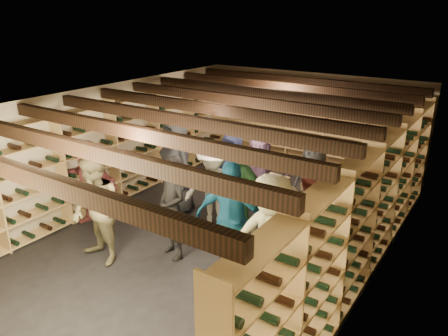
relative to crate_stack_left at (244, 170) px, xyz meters
name	(u,v)px	position (x,y,z in m)	size (l,w,h in m)	color
ground	(217,232)	(0.79, -2.24, -0.34)	(8.00, 8.00, 0.00)	black
walls	(217,170)	(0.79, -2.24, 0.86)	(5.52, 8.02, 2.40)	#C3B798
ceiling	(216,101)	(0.79, -2.24, 2.06)	(5.50, 8.00, 0.01)	#BFB5A3
ceiling_joists	(216,110)	(0.79, -2.24, 1.92)	(5.40, 7.12, 0.18)	black
wine_rack_left	(113,151)	(-1.78, -2.24, 0.74)	(0.32, 7.50, 2.15)	#A68450
wine_rack_right	(365,213)	(3.36, -2.24, 0.74)	(0.32, 7.50, 2.15)	#A68450
wine_rack_back	(307,129)	(0.79, 1.59, 0.73)	(4.70, 0.30, 2.15)	#A68450
crate_stack_left	(244,170)	(0.00, 0.00, 0.00)	(0.53, 0.37, 0.68)	#A48756
crate_stack_right	(275,192)	(1.17, -0.75, 0.00)	(0.52, 0.36, 0.68)	#A48756
crate_loose	(314,188)	(1.52, 0.47, -0.25)	(0.50, 0.33, 0.17)	#A48756
person_0	(177,165)	(-0.38, -1.91, 0.62)	(0.94, 0.61, 1.91)	black
person_1	(173,208)	(0.65, -3.27, 0.51)	(0.62, 0.41, 1.71)	black
person_2	(97,211)	(-0.21, -4.05, 0.54)	(0.86, 0.67, 1.77)	brown
person_3	(271,241)	(2.49, -3.45, 0.59)	(1.20, 0.69, 1.87)	beige
person_4	(231,220)	(1.71, -3.22, 0.58)	(1.08, 0.45, 1.84)	navy
person_5	(90,183)	(-1.35, -3.22, 0.47)	(1.50, 0.48, 1.61)	brown
person_6	(232,169)	(0.38, -1.10, 0.43)	(0.76, 0.49, 1.55)	#20264E
person_7	(268,232)	(2.20, -2.98, 0.42)	(0.56, 0.37, 1.53)	gray
person_8	(315,238)	(2.97, -3.10, 0.62)	(0.93, 0.72, 1.91)	#4C1A17
person_9	(213,187)	(0.62, -2.11, 0.46)	(1.03, 0.59, 1.60)	beige
person_10	(239,193)	(1.18, -2.14, 0.50)	(0.98, 0.41, 1.68)	#1F4520
person_11	(259,171)	(0.90, -0.94, 0.46)	(1.48, 0.47, 1.59)	slate
person_12	(313,182)	(2.03, -0.94, 0.48)	(0.80, 0.52, 1.65)	#37393D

